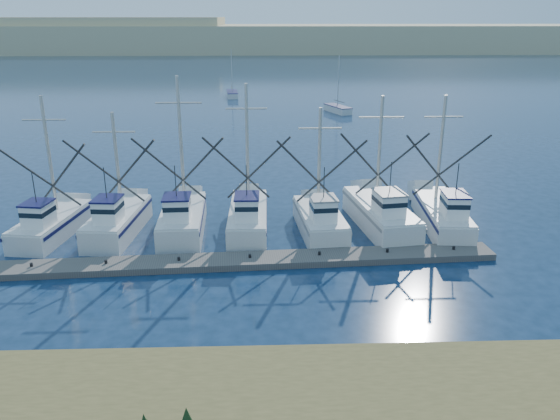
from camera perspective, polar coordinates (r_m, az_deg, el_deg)
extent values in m
plane|color=#0C2036|center=(26.67, 9.13, -10.69)|extent=(500.00, 500.00, 0.00)
cube|color=#57534E|center=(31.27, -3.15, -5.30)|extent=(28.45, 3.62, 0.38)
cube|color=tan|center=(232.76, -0.82, 17.54)|extent=(360.00, 60.00, 10.00)
cube|color=silver|center=(37.86, -22.71, -1.59)|extent=(3.44, 7.14, 1.28)
cube|color=white|center=(35.88, -23.92, -0.52)|extent=(1.65, 1.86, 1.50)
cylinder|color=#B7B2A8|center=(37.69, -22.98, 5.29)|extent=(0.22, 0.22, 7.49)
cube|color=silver|center=(36.69, -16.56, -1.35)|extent=(3.06, 7.33, 1.46)
cube|color=white|center=(34.54, -17.50, -0.13)|extent=(1.56, 1.86, 1.50)
cylinder|color=#B7B2A8|center=(36.69, -16.68, 4.96)|extent=(0.22, 0.22, 6.23)
cube|color=silver|center=(35.94, -10.11, -1.20)|extent=(2.92, 7.43, 1.53)
cube|color=white|center=(33.68, -10.68, 0.07)|extent=(1.59, 1.85, 1.50)
cylinder|color=#B7B2A8|center=(35.73, -10.32, 6.96)|extent=(0.22, 0.22, 8.37)
cube|color=silver|center=(35.82, -3.34, -1.02)|extent=(2.48, 7.85, 1.49)
cube|color=white|center=(33.42, -3.46, 0.16)|extent=(1.41, 1.93, 1.50)
cylinder|color=#B7B2A8|center=(35.75, -3.45, 6.78)|extent=(0.22, 0.22, 7.88)
cube|color=silver|center=(35.53, 4.17, -1.30)|extent=(3.10, 6.98, 1.39)
cube|color=white|center=(33.41, 4.54, -0.05)|extent=(1.60, 1.78, 1.50)
cylinder|color=#B7B2A8|center=(35.43, 4.13, 5.39)|extent=(0.22, 0.22, 6.57)
cube|color=silver|center=(36.84, 10.41, -0.65)|extent=(3.85, 8.57, 1.59)
cube|color=white|center=(34.38, 11.29, 0.55)|extent=(1.83, 2.22, 1.50)
cylinder|color=#B7B2A8|center=(36.95, 10.36, 6.33)|extent=(0.22, 0.22, 6.94)
cube|color=silver|center=(38.01, 16.48, -0.63)|extent=(2.97, 8.54, 1.43)
cube|color=white|center=(35.63, 17.74, 0.39)|extent=(1.51, 2.14, 1.50)
cylinder|color=#B7B2A8|center=(38.13, 16.44, 6.15)|extent=(0.22, 0.22, 7.11)
cube|color=silver|center=(81.70, 6.05, 10.41)|extent=(3.62, 5.93, 0.90)
cylinder|color=#B7B2A8|center=(81.46, 6.12, 13.26)|extent=(0.12, 0.12, 7.20)
cube|color=silver|center=(97.68, -5.01, 11.94)|extent=(2.29, 6.10, 0.90)
cylinder|color=#B7B2A8|center=(97.53, -5.08, 14.32)|extent=(0.12, 0.12, 7.20)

